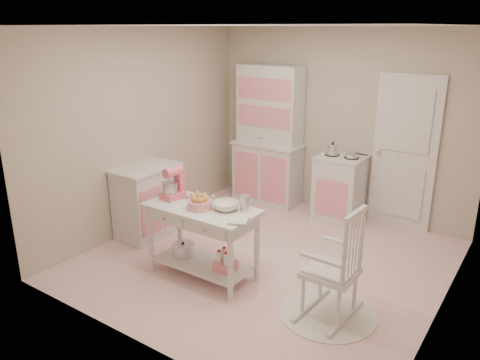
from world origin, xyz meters
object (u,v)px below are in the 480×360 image
stove (339,188)px  base_cabinet (148,201)px  hutch (268,136)px  rocking_chair (331,262)px  stand_mixer (172,184)px  bread_basket (200,205)px  work_table (202,242)px

stove → base_cabinet: same height
hutch → rocking_chair: size_ratio=1.89×
stand_mixer → bread_basket: (0.44, -0.07, -0.12)m
work_table → bread_basket: size_ratio=4.80×
hutch → base_cabinet: 2.10m
hutch → rocking_chair: 3.09m
base_cabinet → bread_basket: base_cabinet is taller
hutch → bread_basket: bearing=-75.0°
stove → bread_basket: 2.45m
hutch → stove: size_ratio=2.26×
stove → hutch: bearing=177.6°
base_cabinet → bread_basket: bearing=-20.8°
rocking_chair → bread_basket: bearing=-171.1°
stand_mixer → stove: bearing=72.1°
work_table → bread_basket: bread_basket is taller
work_table → bread_basket: (0.02, -0.05, 0.45)m
base_cabinet → work_table: base_cabinet is taller
stove → stand_mixer: size_ratio=2.71×
stove → stand_mixer: (-1.00, -2.28, 0.51)m
rocking_chair → stand_mixer: stand_mixer is taller
base_cabinet → stand_mixer: size_ratio=2.71×
hutch → stand_mixer: bearing=-85.0°
hutch → work_table: (0.62, -2.35, -0.64)m
rocking_chair → work_table: size_ratio=0.92×
work_table → bread_basket: 0.45m
base_cabinet → bread_basket: 1.41m
base_cabinet → work_table: size_ratio=0.77×
work_table → stand_mixer: bearing=177.3°
hutch → stand_mixer: hutch is taller
bread_basket → work_table: bearing=111.8°
stand_mixer → bread_basket: 0.46m
hutch → work_table: bearing=-75.1°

